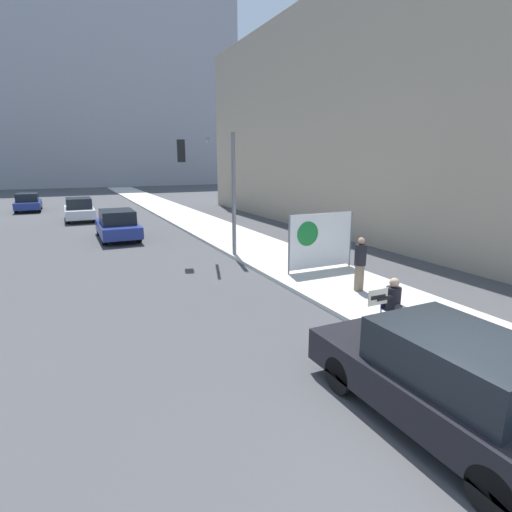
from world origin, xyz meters
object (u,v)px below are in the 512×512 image
at_px(parked_car_curbside, 449,381).
at_px(car_on_road_nearest, 118,225).
at_px(seated_protester, 395,303).
at_px(car_on_road_midblock, 79,209).
at_px(protest_banner, 320,240).
at_px(car_on_road_distant, 28,202).
at_px(jogger_on_sidewalk, 360,264).
at_px(traffic_light_pole, 213,174).

distance_m(parked_car_curbside, car_on_road_nearest, 17.80).
bearing_deg(seated_protester, parked_car_curbside, -128.18).
height_order(parked_car_curbside, car_on_road_midblock, parked_car_curbside).
bearing_deg(protest_banner, car_on_road_nearest, 119.69).
bearing_deg(protest_banner, car_on_road_distant, 112.66).
bearing_deg(jogger_on_sidewalk, car_on_road_midblock, -99.92).
distance_m(traffic_light_pole, car_on_road_nearest, 7.17).
height_order(protest_banner, car_on_road_nearest, protest_banner).
height_order(protest_banner, car_on_road_distant, protest_banner).
relative_size(seated_protester, protest_banner, 0.46).
bearing_deg(traffic_light_pole, parked_car_curbside, -92.97).
distance_m(car_on_road_midblock, car_on_road_distant, 8.11).
xyz_separation_m(seated_protester, protest_banner, (1.43, 5.02, 0.42)).
bearing_deg(car_on_road_nearest, car_on_road_midblock, 100.41).
bearing_deg(car_on_road_distant, car_on_road_nearest, -72.25).
relative_size(traffic_light_pole, car_on_road_midblock, 1.13).
relative_size(parked_car_curbside, car_on_road_midblock, 1.04).
bearing_deg(traffic_light_pole, jogger_on_sidewalk, -70.27).
distance_m(traffic_light_pole, parked_car_curbside, 12.01).
distance_m(traffic_light_pole, car_on_road_distant, 22.87).
xyz_separation_m(parked_car_curbside, car_on_road_midblock, (-3.93, 25.62, -0.00)).
xyz_separation_m(traffic_light_pole, car_on_road_nearest, (-3.06, 5.92, -2.64)).
xyz_separation_m(jogger_on_sidewalk, car_on_road_distant, (-10.23, 27.56, -0.22)).
bearing_deg(parked_car_curbside, seated_protester, 58.90).
relative_size(traffic_light_pole, car_on_road_distant, 1.17).
bearing_deg(traffic_light_pole, car_on_road_nearest, 117.35).
bearing_deg(traffic_light_pole, seated_protester, -83.01).
height_order(protest_banner, traffic_light_pole, traffic_light_pole).
height_order(seated_protester, car_on_road_nearest, car_on_road_nearest).
xyz_separation_m(seated_protester, car_on_road_midblock, (-5.62, 22.81, -0.02)).
bearing_deg(car_on_road_nearest, protest_banner, -60.31).
bearing_deg(traffic_light_pole, car_on_road_distant, 110.56).
distance_m(jogger_on_sidewalk, protest_banner, 2.45).
bearing_deg(seated_protester, protest_banner, 66.99).
xyz_separation_m(car_on_road_nearest, car_on_road_distant, (-4.91, 15.34, -0.03)).
distance_m(seated_protester, parked_car_curbside, 3.29).
bearing_deg(jogger_on_sidewalk, parked_car_curbside, 33.61).
height_order(jogger_on_sidewalk, parked_car_curbside, jogger_on_sidewalk).
height_order(car_on_road_midblock, car_on_road_distant, car_on_road_midblock).
bearing_deg(car_on_road_midblock, traffic_light_pole, -71.96).
distance_m(seated_protester, jogger_on_sidewalk, 2.85).
bearing_deg(protest_banner, jogger_on_sidewalk, -96.23).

